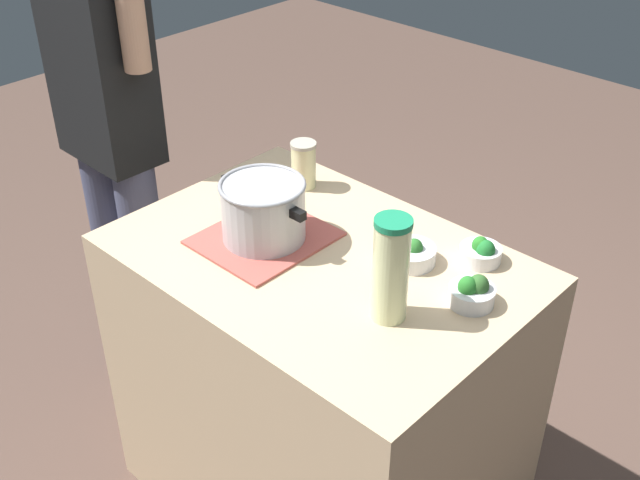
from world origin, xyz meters
The scene contains 9 objects.
counter_slab centered at (0.00, 0.00, 0.47)m, with size 1.08×0.75×0.94m, color #CEAF87.
dish_cloth centered at (0.16, 0.04, 0.94)m, with size 0.30×0.34×0.01m, color #B6554B.
cooking_pot centered at (0.16, 0.04, 1.03)m, with size 0.30×0.23×0.17m.
lemonade_pitcher centered at (-0.29, 0.07, 1.07)m, with size 0.09×0.09×0.27m.
mason_jar centered at (0.29, -0.24, 1.01)m, with size 0.08×0.08×0.14m.
broccoli_bowl_front centered at (-0.40, -0.10, 0.97)m, with size 0.11×0.11×0.08m.
broccoli_bowl_center centered at (-0.32, -0.27, 0.97)m, with size 0.11×0.11×0.07m.
broccoli_bowl_back centered at (-0.19, -0.14, 0.96)m, with size 0.13×0.13×0.07m.
person_cook centered at (0.92, 0.01, 0.98)m, with size 0.50×0.21×1.76m.
Camera 1 is at (-1.17, 1.24, 2.10)m, focal length 44.32 mm.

